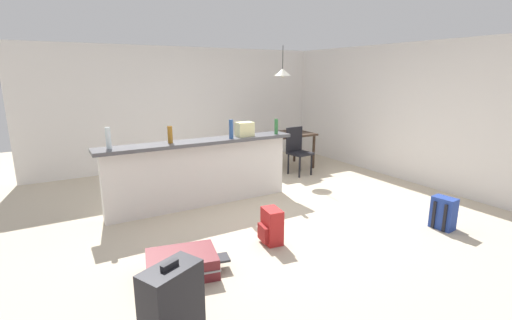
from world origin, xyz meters
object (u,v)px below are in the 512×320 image
(bottle_green, at_px, (276,127))
(suitcase_flat_maroon, at_px, (182,264))
(bottle_blue, at_px, (231,129))
(grocery_bag, at_px, (245,129))
(dining_chair_near_partition, at_px, (297,148))
(pendant_lamp, at_px, (283,72))
(suitcase_upright_black, at_px, (172,305))
(backpack_red, at_px, (271,227))
(bottle_clear, at_px, (108,138))
(bottle_amber, at_px, (170,135))
(dining_table, at_px, (285,138))
(backpack_blue, at_px, (444,213))

(bottle_green, xyz_separation_m, suitcase_flat_maroon, (-2.18, -1.64, -1.02))
(bottle_blue, xyz_separation_m, grocery_bag, (0.27, 0.08, -0.03))
(dining_chair_near_partition, height_order, pendant_lamp, pendant_lamp)
(suitcase_upright_black, bearing_deg, dining_chair_near_partition, 43.02)
(pendant_lamp, height_order, suitcase_flat_maroon, pendant_lamp)
(backpack_red, bearing_deg, pendant_lamp, 54.17)
(bottle_clear, relative_size, bottle_amber, 1.18)
(dining_table, relative_size, backpack_blue, 2.62)
(bottle_clear, relative_size, pendant_lamp, 0.45)
(backpack_blue, bearing_deg, bottle_green, 116.12)
(backpack_blue, bearing_deg, bottle_amber, 140.01)
(bottle_clear, height_order, pendant_lamp, pendant_lamp)
(bottle_amber, relative_size, pendant_lamp, 0.38)
(suitcase_upright_black, height_order, backpack_blue, suitcase_upright_black)
(dining_chair_near_partition, distance_m, backpack_red, 3.12)
(backpack_blue, xyz_separation_m, backpack_red, (-2.15, 0.77, 0.00))
(bottle_amber, relative_size, dining_chair_near_partition, 0.26)
(grocery_bag, bearing_deg, bottle_blue, -163.41)
(dining_chair_near_partition, height_order, backpack_red, dining_chair_near_partition)
(bottle_green, height_order, dining_table, bottle_green)
(bottle_clear, height_order, bottle_green, bottle_clear)
(bottle_blue, xyz_separation_m, suitcase_upright_black, (-1.74, -2.54, -0.82))
(dining_table, height_order, pendant_lamp, pendant_lamp)
(bottle_clear, relative_size, dining_table, 0.26)
(bottle_clear, height_order, suitcase_flat_maroon, bottle_clear)
(suitcase_flat_maroon, relative_size, backpack_red, 2.09)
(bottle_amber, bearing_deg, suitcase_upright_black, -107.65)
(bottle_amber, height_order, dining_table, bottle_amber)
(bottle_clear, distance_m, dining_chair_near_partition, 3.69)
(bottle_green, height_order, backpack_red, bottle_green)
(bottle_amber, height_order, grocery_bag, bottle_amber)
(grocery_bag, relative_size, backpack_blue, 0.62)
(bottle_clear, relative_size, backpack_blue, 0.68)
(dining_chair_near_partition, relative_size, suitcase_upright_black, 1.39)
(grocery_bag, height_order, suitcase_upright_black, grocery_bag)
(dining_table, bearing_deg, dining_chair_near_partition, -97.95)
(bottle_amber, height_order, bottle_green, bottle_green)
(dining_table, bearing_deg, backpack_blue, -90.03)
(bottle_blue, xyz_separation_m, backpack_red, (-0.23, -1.49, -0.95))
(bottle_amber, relative_size, bottle_green, 0.97)
(bottle_amber, height_order, suitcase_upright_black, bottle_amber)
(backpack_blue, bearing_deg, backpack_red, 160.29)
(bottle_clear, bearing_deg, dining_chair_near_partition, 11.36)
(dining_chair_near_partition, height_order, suitcase_flat_maroon, dining_chair_near_partition)
(bottle_amber, bearing_deg, dining_table, 23.64)
(dining_table, height_order, backpack_blue, dining_table)
(grocery_bag, bearing_deg, bottle_amber, 178.88)
(grocery_bag, bearing_deg, bottle_clear, 179.48)
(bottle_green, distance_m, pendant_lamp, 1.91)
(bottle_blue, bearing_deg, bottle_green, 0.32)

